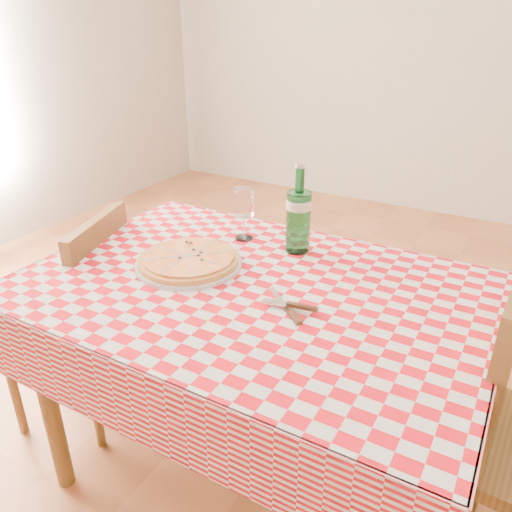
{
  "coord_description": "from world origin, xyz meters",
  "views": [
    {
      "loc": [
        0.63,
        -1.07,
        1.44
      ],
      "look_at": [
        -0.02,
        0.06,
        0.82
      ],
      "focal_mm": 35.0,
      "sensor_mm": 36.0,
      "label": 1
    }
  ],
  "objects_px": {
    "dining_table": "(252,314)",
    "wine_glass": "(244,214)",
    "pizza_plate": "(189,259)",
    "water_bottle": "(299,209)",
    "chair_far": "(85,309)"
  },
  "relations": [
    {
      "from": "dining_table",
      "to": "wine_glass",
      "type": "bearing_deg",
      "value": 124.8
    },
    {
      "from": "pizza_plate",
      "to": "water_bottle",
      "type": "xyz_separation_m",
      "value": [
        0.24,
        0.26,
        0.12
      ]
    },
    {
      "from": "chair_far",
      "to": "water_bottle",
      "type": "bearing_deg",
      "value": -174.58
    },
    {
      "from": "pizza_plate",
      "to": "wine_glass",
      "type": "xyz_separation_m",
      "value": [
        0.04,
        0.26,
        0.07
      ]
    },
    {
      "from": "dining_table",
      "to": "pizza_plate",
      "type": "relative_size",
      "value": 3.71
    },
    {
      "from": "dining_table",
      "to": "wine_glass",
      "type": "height_order",
      "value": "wine_glass"
    },
    {
      "from": "chair_far",
      "to": "wine_glass",
      "type": "relative_size",
      "value": 4.69
    },
    {
      "from": "pizza_plate",
      "to": "water_bottle",
      "type": "height_order",
      "value": "water_bottle"
    },
    {
      "from": "chair_far",
      "to": "pizza_plate",
      "type": "height_order",
      "value": "chair_far"
    },
    {
      "from": "dining_table",
      "to": "pizza_plate",
      "type": "xyz_separation_m",
      "value": [
        -0.23,
        0.01,
        0.12
      ]
    },
    {
      "from": "pizza_plate",
      "to": "wine_glass",
      "type": "relative_size",
      "value": 1.81
    },
    {
      "from": "chair_far",
      "to": "pizza_plate",
      "type": "distance_m",
      "value": 0.55
    },
    {
      "from": "wine_glass",
      "to": "water_bottle",
      "type": "bearing_deg",
      "value": 0.75
    },
    {
      "from": "pizza_plate",
      "to": "chair_far",
      "type": "bearing_deg",
      "value": -175.09
    },
    {
      "from": "water_bottle",
      "to": "wine_glass",
      "type": "xyz_separation_m",
      "value": [
        -0.2,
        -0.0,
        -0.05
      ]
    }
  ]
}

